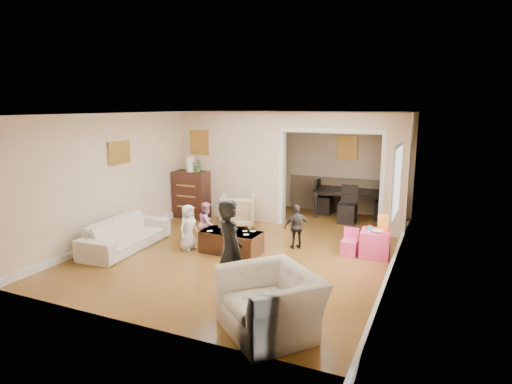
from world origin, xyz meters
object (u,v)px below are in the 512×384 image
at_px(armchair_front, 271,303).
at_px(table_lamp, 190,164).
at_px(sofa, 126,234).
at_px(child_kneel_b, 207,223).
at_px(child_kneel_a, 188,227).
at_px(coffee_table, 231,242).
at_px(child_toddler, 297,227).
at_px(dresser, 191,194).
at_px(play_table, 375,244).
at_px(cyan_cup, 370,229).
at_px(adult_person, 230,253).
at_px(dining_table, 353,203).
at_px(armchair_back, 238,211).
at_px(coffee_cup, 235,231).

distance_m(armchair_front, table_lamp, 5.92).
xyz_separation_m(sofa, child_kneel_b, (1.30, 0.90, 0.14)).
bearing_deg(child_kneel_a, coffee_table, -67.61).
relative_size(armchair_front, child_toddler, 1.33).
xyz_separation_m(dresser, play_table, (4.64, -1.08, -0.33)).
bearing_deg(play_table, child_kneel_a, -162.80).
relative_size(armchair_front, child_kneel_b, 1.36).
bearing_deg(sofa, child_kneel_b, -58.92).
bearing_deg(cyan_cup, sofa, -161.91).
height_order(coffee_table, child_kneel_b, child_kneel_b).
relative_size(sofa, adult_person, 1.33).
relative_size(coffee_table, dining_table, 0.58).
xyz_separation_m(armchair_front, dresser, (-3.89, 4.37, 0.20)).
bearing_deg(armchair_front, dresser, 172.00).
bearing_deg(coffee_table, armchair_back, 112.58).
distance_m(armchair_back, coffee_table, 1.91).
bearing_deg(coffee_table, coffee_cup, -26.57).
distance_m(table_lamp, child_kneel_a, 2.63).
relative_size(play_table, child_kneel_b, 0.60).
relative_size(sofa, coffee_cup, 22.08).
relative_size(sofa, play_table, 3.89).
xyz_separation_m(dining_table, child_toddler, (-0.50, -2.90, 0.10)).
bearing_deg(sofa, child_toddler, -69.76).
bearing_deg(armchair_back, child_toddler, 128.52).
bearing_deg(armchair_back, sofa, 39.75).
relative_size(armchair_back, child_kneel_a, 0.88).
distance_m(dresser, coffee_cup, 3.01).
bearing_deg(coffee_cup, child_kneel_a, -173.99).
height_order(sofa, coffee_cup, sofa).
bearing_deg(armchair_front, armchair_back, 161.40).
xyz_separation_m(coffee_table, coffee_cup, (0.10, -0.05, 0.25)).
relative_size(armchair_back, play_table, 1.51).
relative_size(dresser, adult_person, 0.77).
bearing_deg(adult_person, coffee_table, -26.26).
xyz_separation_m(adult_person, child_kneel_b, (-1.67, 2.22, -0.33)).
bearing_deg(play_table, child_kneel_b, -169.56).
xyz_separation_m(armchair_back, child_kneel_a, (-0.12, -1.91, 0.09)).
bearing_deg(child_kneel_a, armchair_front, -118.14).
height_order(dresser, child_toddler, dresser).
bearing_deg(coffee_cup, dresser, 137.61).
bearing_deg(coffee_cup, table_lamp, 137.61).
bearing_deg(adult_person, child_kneel_b, -16.12).
height_order(armchair_back, child_kneel_a, child_kneel_a).
bearing_deg(sofa, armchair_back, -31.90).
relative_size(dresser, play_table, 2.25).
relative_size(coffee_table, play_table, 2.17).
bearing_deg(coffee_table, table_lamp, 137.01).
distance_m(coffee_table, child_toddler, 1.31).
xyz_separation_m(armchair_front, coffee_cup, (-1.67, 2.34, 0.08)).
height_order(dresser, table_lamp, table_lamp).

